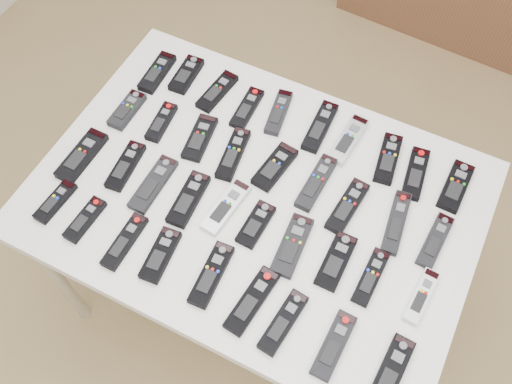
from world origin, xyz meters
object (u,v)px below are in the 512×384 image
at_px(remote_12, 200,138).
at_px(remote_22, 188,199).
at_px(remote_17, 396,222).
at_px(remote_26, 336,261).
at_px(remote_18, 435,241).
at_px(remote_2, 217,91).
at_px(remote_34, 252,301).
at_px(remote_5, 320,127).
at_px(remote_14, 275,167).
at_px(remote_27, 371,277).
at_px(remote_24, 256,224).
at_px(remote_35, 283,322).
at_px(remote_6, 348,140).
at_px(remote_1, 186,75).
at_px(remote_19, 82,156).
at_px(remote_8, 416,174).
at_px(remote_4, 279,112).
at_px(remote_13, 233,154).
at_px(remote_20, 126,166).
at_px(remote_36, 334,345).
at_px(remote_15, 316,183).
at_px(remote_7, 388,159).
at_px(remote_21, 153,184).
at_px(remote_31, 125,241).
at_px(remote_25, 292,245).
at_px(remote_11, 161,122).
at_px(remote_33, 211,274).
at_px(remote_3, 247,108).
at_px(remote_0, 157,72).
at_px(remote_37, 390,374).
at_px(remote_10, 127,110).
at_px(remote_29, 55,201).
at_px(remote_28, 421,296).
at_px(table, 256,205).
at_px(remote_9, 456,186).
at_px(remote_30, 85,219).

bearing_deg(remote_12, remote_22, -77.44).
relative_size(remote_17, remote_26, 1.18).
bearing_deg(remote_12, remote_18, -9.53).
height_order(remote_2, remote_34, same).
relative_size(remote_5, remote_14, 1.16).
bearing_deg(remote_27, remote_24, -179.05).
distance_m(remote_2, remote_35, 0.78).
distance_m(remote_6, remote_24, 0.40).
height_order(remote_1, remote_22, same).
distance_m(remote_1, remote_19, 0.43).
relative_size(remote_18, remote_19, 0.92).
height_order(remote_14, remote_35, same).
height_order(remote_2, remote_19, remote_19).
bearing_deg(remote_8, remote_5, 167.14).
bearing_deg(remote_4, remote_35, -72.59).
bearing_deg(remote_17, remote_13, 173.22).
distance_m(remote_20, remote_27, 0.77).
distance_m(remote_27, remote_36, 0.21).
distance_m(remote_15, remote_18, 0.36).
relative_size(remote_6, remote_12, 1.12).
bearing_deg(remote_7, remote_26, -99.86).
height_order(remote_21, remote_31, same).
bearing_deg(remote_7, remote_36, -91.26).
distance_m(remote_20, remote_25, 0.55).
distance_m(remote_4, remote_11, 0.36).
relative_size(remote_15, remote_33, 1.04).
height_order(remote_3, remote_19, remote_19).
height_order(remote_0, remote_22, same).
xyz_separation_m(remote_6, remote_18, (0.34, -0.21, -0.00)).
height_order(remote_15, remote_37, remote_15).
xyz_separation_m(remote_11, remote_18, (0.88, -0.01, -0.00)).
height_order(remote_10, remote_33, same).
xyz_separation_m(remote_33, remote_37, (0.51, -0.03, -0.00)).
distance_m(remote_14, remote_37, 0.65).
bearing_deg(remote_29, remote_28, 14.31).
bearing_deg(remote_15, remote_34, -88.48).
height_order(remote_6, remote_14, remote_6).
bearing_deg(remote_13, remote_26, -32.12).
height_order(table, remote_6, remote_6).
distance_m(remote_17, remote_25, 0.30).
bearing_deg(remote_9, remote_4, -179.81).
distance_m(remote_14, remote_20, 0.44).
bearing_deg(remote_30, remote_27, 16.91).
distance_m(remote_12, remote_29, 0.46).
bearing_deg(remote_22, remote_6, 46.54).
relative_size(remote_14, remote_34, 0.86).
relative_size(remote_28, remote_36, 0.90).
height_order(remote_19, remote_36, remote_19).
distance_m(remote_8, remote_24, 0.50).
xyz_separation_m(remote_9, remote_19, (-1.02, -0.40, 0.00)).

